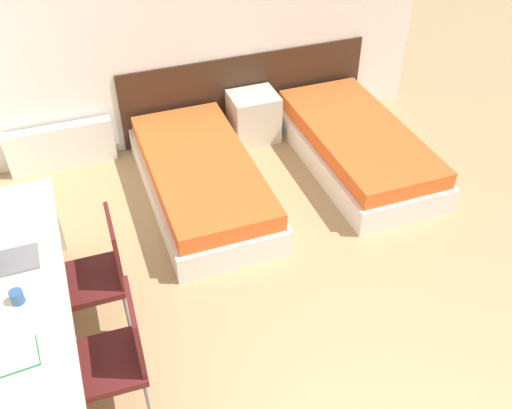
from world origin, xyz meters
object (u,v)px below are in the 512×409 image
(bed_near_door, at_px, (357,146))
(laptop, at_px, (2,256))
(chair_near_laptop, at_px, (99,270))
(nightstand, at_px, (254,117))
(chair_near_notebook, at_px, (117,353))
(bed_near_window, at_px, (202,180))

(bed_near_door, distance_m, laptop, 3.49)
(chair_near_laptop, relative_size, laptop, 2.74)
(bed_near_door, distance_m, nightstand, 1.15)
(bed_near_door, height_order, chair_near_laptop, chair_near_laptop)
(bed_near_door, distance_m, chair_near_notebook, 3.30)
(bed_near_door, bearing_deg, laptop, -160.57)
(bed_near_window, xyz_separation_m, chair_near_notebook, (-1.06, -1.91, 0.31))
(chair_near_laptop, xyz_separation_m, laptop, (-0.56, 0.03, 0.30))
(bed_near_door, xyz_separation_m, nightstand, (-0.81, 0.81, 0.06))
(laptop, bearing_deg, chair_near_laptop, -3.13)
(chair_near_laptop, bearing_deg, bed_near_window, 48.95)
(nightstand, height_order, laptop, laptop)
(chair_near_laptop, bearing_deg, bed_near_door, 24.63)
(laptop, bearing_deg, bed_near_door, 19.64)
(bed_near_door, height_order, nightstand, nightstand)
(bed_near_window, distance_m, chair_near_notebook, 2.20)
(bed_near_window, height_order, chair_near_notebook, chair_near_notebook)
(bed_near_window, distance_m, nightstand, 1.15)
(nightstand, xyz_separation_m, chair_near_notebook, (-1.87, -2.72, 0.26))
(bed_near_door, relative_size, chair_near_laptop, 2.16)
(bed_near_window, height_order, chair_near_laptop, chair_near_laptop)
(bed_near_window, height_order, nightstand, nightstand)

